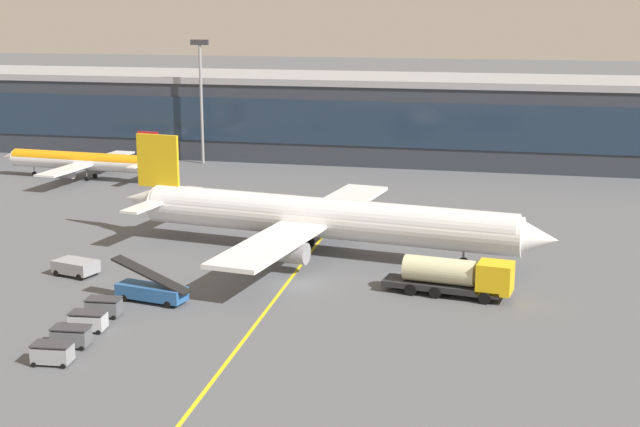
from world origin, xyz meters
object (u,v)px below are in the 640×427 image
Objects in this scene: pushback_tug at (76,266)px; belt_loader at (152,290)px; baggage_cart_1 at (71,336)px; baggage_cart_2 at (88,321)px; commuter_jet_near at (83,161)px; main_airliner at (322,218)px; fuel_tanker at (456,276)px; baggage_cart_0 at (52,353)px; baggage_cart_3 at (104,307)px.

pushback_tug is 0.60× the size of belt_loader.
pushback_tug is at bearing 116.98° from baggage_cart_1.
commuter_jet_near reaches higher than baggage_cart_2.
main_airliner is at bearing -35.81° from commuter_jet_near.
main_airliner reaches higher than belt_loader.
baggage_cart_1 reaches higher than pushback_tug.
baggage_cart_1 is (-25.82, -17.62, -0.96)m from fuel_tanker.
main_airliner is at bearing 69.64° from baggage_cart_0.
fuel_tanker is 28.79m from baggage_cart_3.
baggage_cart_0 is 1.00× the size of baggage_cart_2.
commuter_jet_near reaches higher than baggage_cart_3.
belt_loader is 4.68m from baggage_cart_3.
main_airliner is 27.82m from baggage_cart_2.
baggage_cart_1 is (8.02, -15.75, -0.07)m from pushback_tug.
fuel_tanker is 32.92m from baggage_cart_0.
belt_loader reaches higher than baggage_cart_3.
baggage_cart_0 is at bearing -63.99° from commuter_jet_near.
fuel_tanker reaches higher than baggage_cart_3.
belt_loader is 0.27× the size of commuter_jet_near.
fuel_tanker is at bearing 39.21° from baggage_cart_0.
baggage_cart_0 is 3.20m from baggage_cart_1.
commuter_jet_near is (-29.44, 57.83, 1.81)m from baggage_cart_1.
belt_loader is 13.72m from baggage_cart_0.
fuel_tanker reaches higher than baggage_cart_0.
belt_loader is 2.51× the size of baggage_cart_1.
pushback_tug is 1.52× the size of baggage_cart_1.
commuter_jet_near is (-28.78, 51.46, 1.81)m from baggage_cart_3.
baggage_cart_3 is at bearing -60.78° from commuter_jet_near.
main_airliner is 16.11× the size of baggage_cart_2.
baggage_cart_0 is 6.40m from baggage_cart_2.
baggage_cart_2 is (-12.23, -24.82, -2.82)m from main_airliner.
baggage_cart_3 is (-0.98, 9.55, 0.00)m from baggage_cart_0.
commuter_jet_near reaches higher than pushback_tug.
fuel_tanker is at bearing 16.41° from belt_loader.
belt_loader reaches higher than baggage_cart_0.
commuter_jet_near is at bearing 144.19° from main_airliner.
baggage_cart_3 is (-0.33, 3.18, 0.00)m from baggage_cart_2.
pushback_tug is (-19.92, -12.25, -2.76)m from main_airliner.
pushback_tug is 14.74m from baggage_cart_2.
baggage_cart_2 is at bearing -104.61° from belt_loader.
baggage_cart_3 is (-26.48, -11.25, -0.96)m from fuel_tanker.
fuel_tanker is 29.89m from baggage_cart_2.
baggage_cart_2 is (7.69, -12.57, -0.07)m from pushback_tug.
baggage_cart_3 is at bearing -118.47° from belt_loader.
fuel_tanker is 2.60× the size of pushback_tug.
baggage_cart_2 is (-1.90, -7.30, -0.21)m from belt_loader.
main_airliner is at bearing 63.77° from baggage_cart_2.
pushback_tug is 0.16× the size of commuter_jet_near.
baggage_cart_2 is at bearing -151.10° from fuel_tanker.
baggage_cart_3 is at bearing 95.88° from baggage_cart_2.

